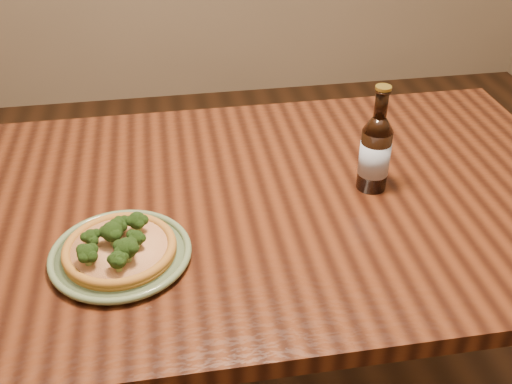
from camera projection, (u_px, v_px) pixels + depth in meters
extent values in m
cube|color=#49210F|center=(237.00, 207.00, 1.32)|extent=(1.60, 0.90, 0.04)
cylinder|color=#49210F|center=(446.00, 211.00, 1.94)|extent=(0.07, 0.07, 0.71)
cylinder|color=#607550|center=(121.00, 256.00, 1.14)|extent=(0.25, 0.25, 0.01)
torus|color=#607550|center=(120.00, 253.00, 1.14)|extent=(0.27, 0.27, 0.01)
torus|color=#607550|center=(121.00, 253.00, 1.14)|extent=(0.22, 0.22, 0.01)
cylinder|color=#AC7127|center=(120.00, 251.00, 1.14)|extent=(0.21, 0.21, 0.01)
torus|color=#AC7127|center=(120.00, 248.00, 1.13)|extent=(0.22, 0.22, 0.02)
cylinder|color=beige|center=(120.00, 248.00, 1.13)|extent=(0.18, 0.18, 0.01)
sphere|color=#284816|center=(136.00, 238.00, 1.12)|extent=(0.04, 0.04, 0.03)
sphere|color=#284816|center=(126.00, 248.00, 1.08)|extent=(0.06, 0.06, 0.04)
sphere|color=#284816|center=(112.00, 232.00, 1.12)|extent=(0.05, 0.05, 0.04)
sphere|color=#284816|center=(91.00, 237.00, 1.12)|extent=(0.04, 0.04, 0.03)
sphere|color=#284816|center=(120.00, 224.00, 1.15)|extent=(0.04, 0.04, 0.03)
sphere|color=#284816|center=(87.00, 253.00, 1.08)|extent=(0.05, 0.05, 0.03)
sphere|color=#284816|center=(137.00, 220.00, 1.16)|extent=(0.04, 0.04, 0.03)
sphere|color=#284816|center=(118.00, 260.00, 1.06)|extent=(0.05, 0.05, 0.03)
cylinder|color=black|center=(374.00, 160.00, 1.31)|extent=(0.07, 0.07, 0.14)
cone|color=black|center=(379.00, 124.00, 1.26)|extent=(0.07, 0.07, 0.03)
cylinder|color=black|center=(381.00, 103.00, 1.23)|extent=(0.03, 0.03, 0.06)
torus|color=black|center=(383.00, 91.00, 1.22)|extent=(0.03, 0.03, 0.01)
cylinder|color=#A58C33|center=(384.00, 88.00, 1.21)|extent=(0.03, 0.03, 0.01)
cylinder|color=#ABBACF|center=(374.00, 158.00, 1.31)|extent=(0.07, 0.07, 0.08)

